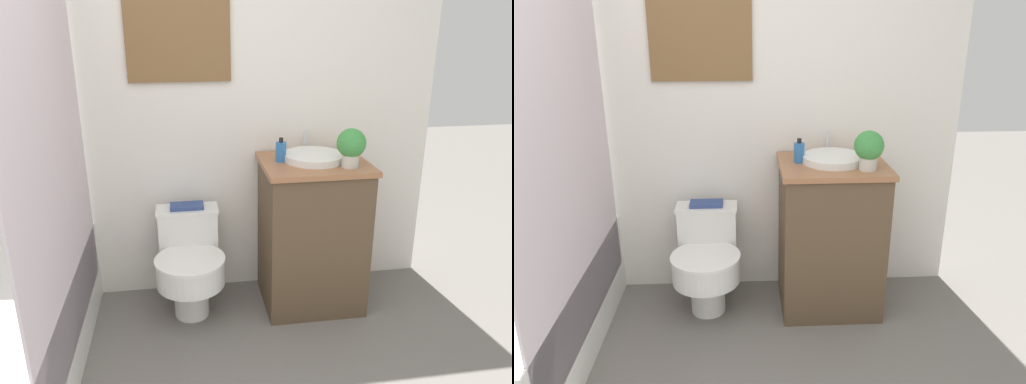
{
  "view_description": "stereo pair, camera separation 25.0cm",
  "coord_description": "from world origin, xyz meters",
  "views": [
    {
      "loc": [
        0.06,
        -1.07,
        1.69
      ],
      "look_at": [
        0.44,
        1.36,
        0.79
      ],
      "focal_mm": 35.0,
      "sensor_mm": 36.0,
      "label": 1
    },
    {
      "loc": [
        0.31,
        -1.1,
        1.69
      ],
      "look_at": [
        0.44,
        1.36,
        0.79
      ],
      "focal_mm": 35.0,
      "sensor_mm": 36.0,
      "label": 2
    }
  ],
  "objects": [
    {
      "name": "shower_area",
      "position": [
        -0.77,
        1.07,
        0.3
      ],
      "size": [
        0.64,
        1.48,
        1.98
      ],
      "color": "white",
      "rests_on": "ground_plane"
    },
    {
      "name": "vanity",
      "position": [
        0.81,
        1.54,
        0.45
      ],
      "size": [
        0.6,
        0.52,
        0.89
      ],
      "color": "brown",
      "rests_on": "ground_plane"
    },
    {
      "name": "sink",
      "position": [
        0.81,
        1.56,
        0.91
      ],
      "size": [
        0.34,
        0.38,
        0.13
      ],
      "color": "white",
      "rests_on": "vanity"
    },
    {
      "name": "toilet",
      "position": [
        0.08,
        1.54,
        0.32
      ],
      "size": [
        0.4,
        0.52,
        0.6
      ],
      "color": "white",
      "rests_on": "ground_plane"
    },
    {
      "name": "wall_back",
      "position": [
        0.0,
        1.84,
        1.26
      ],
      "size": [
        3.22,
        0.07,
        2.5
      ],
      "color": "white",
      "rests_on": "ground_plane"
    },
    {
      "name": "book_on_tank",
      "position": [
        0.08,
        1.68,
        0.61
      ],
      "size": [
        0.19,
        0.1,
        0.02
      ],
      "color": "#33477F",
      "rests_on": "toilet"
    },
    {
      "name": "soap_bottle",
      "position": [
        0.62,
        1.57,
        0.95
      ],
      "size": [
        0.06,
        0.06,
        0.14
      ],
      "color": "#2D6BB2",
      "rests_on": "vanity"
    },
    {
      "name": "potted_plant",
      "position": [
        0.97,
        1.41,
        1.01
      ],
      "size": [
        0.16,
        0.16,
        0.21
      ],
      "color": "beige",
      "rests_on": "vanity"
    }
  ]
}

